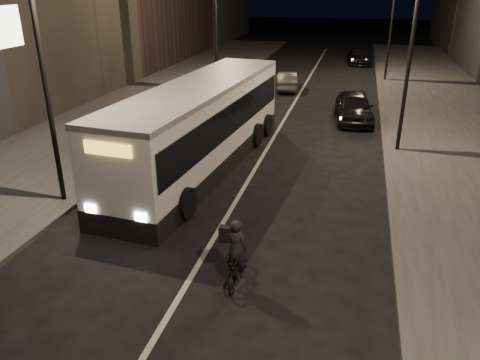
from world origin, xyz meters
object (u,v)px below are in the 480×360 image
Objects in this scene: city_bus at (201,122)px; car_mid at (287,81)px; car_near at (354,107)px; streetlight_right_mid at (407,24)px; streetlight_left_near at (46,39)px; streetlight_right_far at (390,4)px; car_far at (359,56)px; streetlight_left_far at (219,7)px; cyclist_on_bicycle at (237,262)px.

car_mid is at bearing 90.67° from city_bus.
city_bus is 2.78× the size of car_near.
city_bus reaches higher than car_mid.
car_mid is (1.15, 15.01, -1.21)m from city_bus.
streetlight_right_mid is 1.00× the size of streetlight_left_near.
streetlight_right_far is 9.14m from car_mid.
car_far is at bearing 83.28° from car_near.
streetlight_right_far is at bearing -83.56° from car_far.
streetlight_right_far and streetlight_left_near have the same top height.
streetlight_left_near is at bearing -111.94° from car_far.
car_near is 8.23m from car_mid.
streetlight_left_near is at bearing -90.00° from streetlight_left_far.
streetlight_right_far is 26.26m from streetlight_left_near.
streetlight_left_near is 20.47m from car_mid.
car_far is at bearing 85.48° from cyclist_on_bicycle.
streetlight_right_far is at bearing 80.73° from cyclist_on_bicycle.
streetlight_right_far is 1.00× the size of streetlight_left_far.
streetlight_left_near is at bearing -132.05° from car_near.
car_mid is 13.12m from car_far.
city_bus reaches higher than cyclist_on_bicycle.
car_far is (8.93, 31.72, -4.68)m from streetlight_left_near.
streetlight_left_far is at bearing 142.12° from car_near.
streetlight_right_far and streetlight_left_far have the same top height.
streetlight_left_near is 8.60m from cyclist_on_bicycle.
streetlight_right_mid reaches higher than car_near.
city_bus is (3.19, -13.59, -3.54)m from streetlight_left_far.
cyclist_on_bicycle is (-4.13, -26.98, -4.75)m from streetlight_right_far.
streetlight_right_mid is 1.74× the size of car_far.
streetlight_left_far is at bearing -150.64° from streetlight_right_far.
streetlight_right_mid is 4.40× the size of cyclist_on_bicycle.
streetlight_left_near and streetlight_left_far have the same top height.
cyclist_on_bicycle is at bearing -105.48° from car_near.
city_bus reaches higher than car_far.
streetlight_left_near is 1.74× the size of car_far.
streetlight_left_far is 0.65× the size of city_bus.
car_mid is (4.34, 1.43, -4.75)m from streetlight_left_far.
city_bus is at bearing 77.65° from car_mid.
streetlight_right_mid is at bearing 110.99° from car_mid.
streetlight_right_mid is 24.23m from car_far.
streetlight_left_near is at bearing 154.95° from cyclist_on_bicycle.
car_far is at bearing 56.93° from streetlight_left_far.
streetlight_left_far is 4.40× the size of cyclist_on_bicycle.
car_mid is at bearing 77.42° from streetlight_left_near.
city_bus reaches higher than car_near.
city_bus is 2.69× the size of car_far.
streetlight_right_mid is 12.65m from cyclist_on_bicycle.
city_bus is 3.39× the size of car_mid.
city_bus is at bearing -108.09° from car_far.
streetlight_right_far is 2.19× the size of car_mid.
cyclist_on_bicycle reaches higher than car_near.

